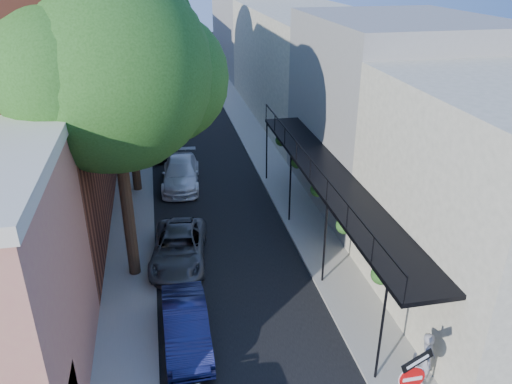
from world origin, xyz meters
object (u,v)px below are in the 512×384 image
parked_car_d (181,173)px  parked_car_f (169,126)px  sign_post (411,381)px  oak_near (125,74)px  parked_car_e (158,147)px  parked_car_g (160,108)px  pedestrian (427,359)px  parked_car_b (186,326)px  parked_car_c (179,248)px  oak_mid (132,57)px  oak_far (134,12)px

parked_car_d → parked_car_f: (-0.27, 8.82, -0.05)m
sign_post → oak_near: 12.77m
parked_car_e → parked_car_g: size_ratio=0.85×
parked_car_g → pedestrian: bearing=-74.8°
oak_near → parked_car_e: size_ratio=3.20×
sign_post → parked_car_e: 22.91m
pedestrian → parked_car_f: bearing=38.4°
parked_car_b → parked_car_f: size_ratio=1.03×
oak_near → sign_post: bearing=-54.9°
pedestrian → parked_car_g: bearing=37.0°
parked_car_c → oak_near: bearing=-158.5°
oak_mid → parked_car_g: (1.18, 14.05, -6.47)m
sign_post → parked_car_b: bearing=137.6°
oak_mid → parked_car_g: 15.51m
pedestrian → parked_car_e: bearing=43.3°
sign_post → parked_car_g: sign_post is taller
parked_car_d → sign_post: bearing=-69.9°
oak_near → parked_car_d: oak_near is taller
parked_car_c → pedestrian: (6.61, -8.04, 0.36)m
sign_post → parked_car_b: size_ratio=0.74×
sign_post → parked_car_f: (-4.87, 26.18, -1.39)m
parked_car_d → oak_near: bearing=-98.2°
parked_car_c → parked_car_f: (0.29, 16.56, 0.00)m
oak_mid → parked_car_d: size_ratio=2.12×
oak_near → parked_car_c: bearing=13.9°
parked_car_c → parked_car_e: size_ratio=1.30×
parked_car_e → parked_car_d: bearing=-78.0°
oak_mid → parked_car_d: oak_mid is taller
oak_far → oak_mid: bearing=-90.4°
parked_car_e → parked_car_b: bearing=-89.9°
parked_car_f → parked_car_d: bearing=-91.7°
oak_far → pedestrian: size_ratio=6.76×
parked_car_e → pedestrian: pedestrian is taller
parked_car_b → parked_car_d: 12.60m
parked_car_c → parked_car_g: 21.68m
sign_post → parked_car_d: bearing=104.8°
pedestrian → oak_far: bearing=41.8°
oak_far → parked_car_f: size_ratio=3.02×
parked_car_g → parked_car_b: bearing=-87.4°
parked_car_e → parked_car_f: parked_car_f is taller
parked_car_d → parked_car_g: 13.97m
oak_far → parked_car_e: size_ratio=3.33×
oak_near → pedestrian: 13.04m
parked_car_b → pedestrian: 7.40m
oak_mid → parked_car_c: bearing=-79.5°
oak_mid → parked_car_d: (1.98, 0.10, -6.36)m
oak_near → oak_far: size_ratio=0.96×
oak_mid → parked_car_f: (1.71, 8.93, -6.41)m
parked_car_e → parked_car_f: bearing=76.0°
parked_car_f → pedestrian: pedestrian is taller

